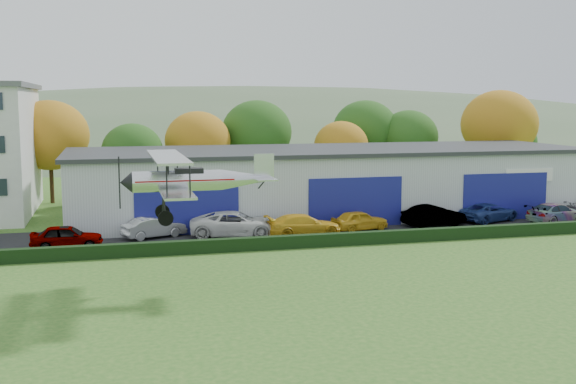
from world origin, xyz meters
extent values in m
plane|color=#2B5E1D|center=(0.00, 0.00, 0.00)|extent=(300.00, 300.00, 0.00)
cube|color=black|center=(3.00, 21.00, 0.03)|extent=(48.00, 9.00, 0.05)
cube|color=black|center=(3.00, 16.20, 0.40)|extent=(46.00, 0.60, 0.80)
cube|color=#B2B7BC|center=(5.00, 28.00, 2.50)|extent=(40.00, 12.00, 5.00)
cube|color=#2D3033|center=(5.00, 28.00, 5.15)|extent=(40.60, 12.60, 0.30)
cube|color=navy|center=(-7.00, 21.95, 1.80)|extent=(7.00, 0.12, 3.60)
cube|color=navy|center=(5.00, 21.95, 1.80)|extent=(7.00, 0.12, 3.60)
cube|color=navy|center=(17.00, 21.95, 1.80)|extent=(7.00, 0.12, 3.60)
cylinder|color=#3D2614|center=(-17.00, 40.00, 1.57)|extent=(0.36, 0.36, 3.15)
ellipsoid|color=#985112|center=(-17.00, 40.00, 6.03)|extent=(6.84, 6.84, 6.16)
cylinder|color=#3D2614|center=(-10.00, 38.00, 1.22)|extent=(0.36, 0.36, 2.45)
ellipsoid|color=#1E4C14|center=(-10.00, 38.00, 4.69)|extent=(5.32, 5.32, 4.79)
cylinder|color=#3D2614|center=(-4.00, 40.00, 1.40)|extent=(0.36, 0.36, 2.80)
ellipsoid|color=#985112|center=(-4.00, 40.00, 5.36)|extent=(6.08, 6.08, 5.47)
cylinder|color=#3D2614|center=(2.00, 42.00, 1.57)|extent=(0.36, 0.36, 3.15)
ellipsoid|color=#1E4C14|center=(2.00, 42.00, 6.03)|extent=(6.84, 6.84, 6.16)
cylinder|color=#3D2614|center=(10.00, 40.00, 1.22)|extent=(0.36, 0.36, 2.45)
ellipsoid|color=#985112|center=(10.00, 40.00, 4.69)|extent=(5.32, 5.32, 4.79)
cylinder|color=#3D2614|center=(18.00, 42.00, 1.40)|extent=(0.36, 0.36, 2.80)
ellipsoid|color=#1E4C14|center=(18.00, 42.00, 5.36)|extent=(6.08, 6.08, 5.47)
cylinder|color=#3D2614|center=(26.00, 38.00, 1.75)|extent=(0.36, 0.36, 3.50)
ellipsoid|color=#985112|center=(26.00, 38.00, 6.70)|extent=(7.60, 7.60, 6.84)
cylinder|color=#3D2614|center=(30.00, 42.00, 1.22)|extent=(0.36, 0.36, 2.45)
ellipsoid|color=#1E4C14|center=(30.00, 42.00, 4.69)|extent=(5.32, 5.32, 4.79)
cylinder|color=#3D2614|center=(14.00, 44.00, 1.57)|extent=(0.36, 0.36, 3.15)
ellipsoid|color=#1E4C14|center=(14.00, 44.00, 6.03)|extent=(6.84, 6.84, 6.16)
ellipsoid|color=#4C6642|center=(20.00, 140.00, -15.40)|extent=(320.00, 196.00, 56.00)
ellipsoid|color=#4C6642|center=(90.00, 140.00, -9.90)|extent=(240.00, 126.00, 36.00)
imported|color=gray|center=(-14.65, 19.33, 0.78)|extent=(4.33, 1.86, 1.46)
imported|color=silver|center=(-9.26, 21.49, 0.74)|extent=(4.43, 2.88, 1.38)
imported|color=silver|center=(-3.97, 20.58, 0.88)|extent=(6.44, 3.93, 1.67)
imported|color=gold|center=(0.43, 19.44, 0.79)|extent=(5.21, 2.35, 1.48)
imported|color=gold|center=(4.79, 20.56, 0.75)|extent=(4.38, 2.55, 1.40)
imported|color=gray|center=(10.59, 20.86, 0.81)|extent=(4.71, 2.01, 1.51)
imported|color=navy|center=(15.48, 21.61, 0.73)|extent=(5.38, 3.83, 1.36)
imported|color=gray|center=(20.02, 19.94, 0.77)|extent=(5.36, 3.37, 1.45)
cylinder|color=silver|center=(-8.88, 8.39, 5.26)|extent=(4.19, 1.00, 0.99)
cone|color=silver|center=(-5.57, 8.39, 5.26)|extent=(2.43, 0.99, 0.99)
cone|color=black|center=(-11.25, 8.40, 5.26)|extent=(0.55, 0.99, 0.99)
cube|color=#9A0906|center=(-8.55, 8.39, 5.31)|extent=(4.63, 1.02, 0.07)
cube|color=black|center=(-8.33, 8.39, 5.72)|extent=(1.32, 0.66, 0.28)
cube|color=silver|center=(-9.10, 8.39, 4.93)|extent=(1.39, 7.94, 0.11)
cube|color=silver|center=(-9.32, 8.39, 6.41)|extent=(1.50, 8.38, 0.11)
cylinder|color=black|center=(-9.60, 5.53, 5.68)|extent=(0.07, 0.07, 1.43)
cylinder|color=black|center=(-8.60, 5.53, 5.68)|extent=(0.07, 0.07, 1.43)
cylinder|color=black|center=(-9.59, 11.26, 5.68)|extent=(0.07, 0.07, 1.43)
cylinder|color=black|center=(-8.60, 11.26, 5.68)|extent=(0.07, 0.07, 1.43)
cylinder|color=black|center=(-9.32, 8.01, 6.03)|extent=(0.07, 0.24, 0.82)
cylinder|color=black|center=(-9.32, 8.78, 6.03)|extent=(0.07, 0.24, 0.82)
cylinder|color=black|center=(-9.54, 7.93, 4.32)|extent=(0.08, 0.77, 1.35)
cylinder|color=black|center=(-9.54, 8.86, 4.32)|extent=(0.08, 0.77, 1.35)
cylinder|color=black|center=(-9.54, 8.39, 3.66)|extent=(0.08, 2.09, 0.08)
cylinder|color=black|center=(-9.54, 7.40, 3.66)|extent=(0.71, 0.15, 0.71)
cylinder|color=black|center=(-9.54, 9.39, 3.66)|extent=(0.71, 0.15, 0.71)
cylinder|color=black|center=(-4.80, 8.39, 4.98)|extent=(0.40, 0.07, 0.46)
cube|color=silver|center=(-4.80, 8.39, 5.31)|extent=(0.99, 2.87, 0.07)
cube|color=silver|center=(-4.69, 8.39, 5.86)|extent=(0.99, 0.07, 1.21)
cube|color=black|center=(-11.54, 8.40, 5.26)|extent=(0.07, 0.13, 2.42)
camera|label=1|loc=(-11.93, -24.48, 9.00)|focal=43.40mm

